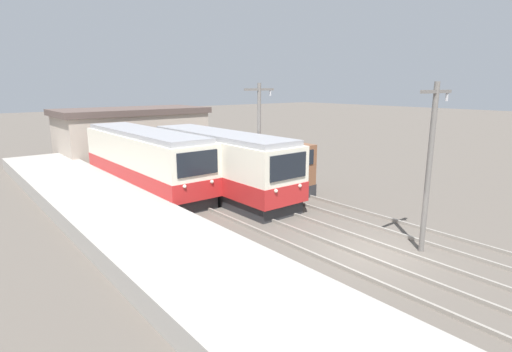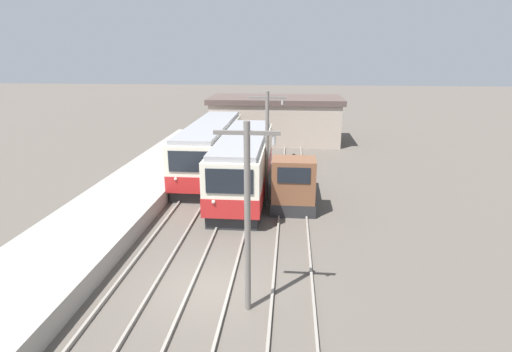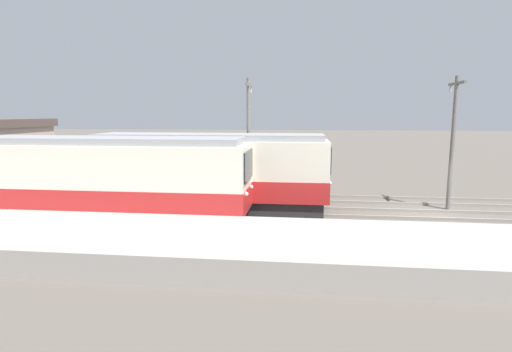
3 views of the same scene
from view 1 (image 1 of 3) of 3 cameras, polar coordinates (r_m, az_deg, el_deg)
ground_plane at (r=16.11m, az=15.84°, el=-10.50°), size 200.00×200.00×0.00m
platform_left at (r=11.81m, az=-2.66°, el=-16.74°), size 4.50×54.00×0.84m
track_left at (r=14.19m, az=9.61°, el=-13.17°), size 1.54×60.00×0.14m
track_center at (r=16.24m, az=16.26°, el=-10.08°), size 1.54×60.00×0.14m
track_right at (r=18.65m, az=21.59°, el=-7.46°), size 1.54×60.00×0.14m
commuter_train_left at (r=25.00m, az=-15.58°, el=1.88°), size 2.84×12.48×3.67m
commuter_train_center at (r=22.92m, az=-5.17°, el=1.36°), size 2.84×11.39×3.69m
shunting_locomotive at (r=23.88m, az=2.50°, el=0.62°), size 2.40×5.44×3.00m
catenary_mast_near at (r=15.97m, az=23.56°, el=1.86°), size 2.00×0.20×6.38m
catenary_mast_mid at (r=22.18m, az=0.47°, el=5.72°), size 2.00×0.20×6.38m
station_building at (r=37.19m, az=-17.18°, el=5.97°), size 12.60×6.30×4.31m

